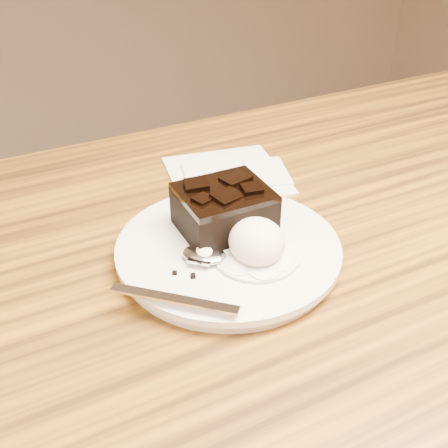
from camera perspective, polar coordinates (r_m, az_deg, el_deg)
name	(u,v)px	position (r m, az deg, el deg)	size (l,w,h in m)	color
plate	(228,252)	(0.60, 0.44, -2.87)	(0.24, 0.24, 0.02)	silver
brownie	(224,212)	(0.61, 0.01, 1.21)	(0.10, 0.08, 0.04)	black
ice_cream_scoop	(257,242)	(0.56, 3.40, -1.84)	(0.06, 0.06, 0.05)	white
melt_puddle	(256,256)	(0.58, 3.34, -3.34)	(0.09, 0.09, 0.00)	white
spoon	(204,256)	(0.57, -2.04, -3.29)	(0.03, 0.18, 0.01)	silver
napkin	(227,174)	(0.76, 0.27, 5.14)	(0.15, 0.15, 0.01)	white
crumb_a	(193,276)	(0.55, -3.21, -5.37)	(0.01, 0.01, 0.00)	black
crumb_b	(175,273)	(0.55, -5.11, -5.05)	(0.01, 0.01, 0.00)	black
crumb_c	(257,263)	(0.56, 3.38, -4.06)	(0.01, 0.00, 0.00)	black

